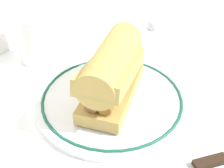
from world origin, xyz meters
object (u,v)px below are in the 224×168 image
Objects in this scene: drinking_glass at (34,42)px; salt_shaker at (152,32)px; plate at (112,99)px; sausage_sandwich at (112,72)px; butter_knife at (193,167)px.

salt_shaker is (0.23, -0.17, -0.01)m from drinking_glass.
drinking_glass is at bearing 142.51° from salt_shaker.
sausage_sandwich is at bearing 0.90° from plate.
sausage_sandwich is (0.00, 0.00, 0.07)m from plate.
butter_knife is (-0.06, -0.43, -0.04)m from drinking_glass.
sausage_sandwich is 1.89× the size of drinking_glass.
butter_knife is at bearing -138.00° from salt_shaker.
butter_knife is at bearing -124.41° from sausage_sandwich.
sausage_sandwich is 0.21m from butter_knife.
salt_shaker is 0.55× the size of butter_knife.
plate is 0.07m from sausage_sandwich.
drinking_glass reaches higher than salt_shaker.
drinking_glass is 1.57× the size of salt_shaker.
plate is 0.20m from butter_knife.
plate is 1.44× the size of sausage_sandwich.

